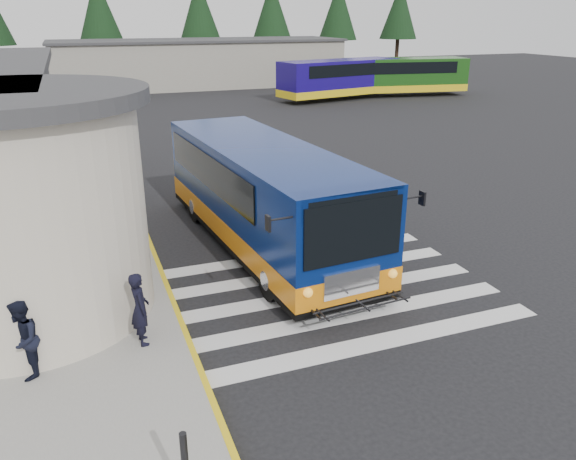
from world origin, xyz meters
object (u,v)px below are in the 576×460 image
object	(u,v)px
far_bus_a	(339,77)
transit_bus	(264,199)
pedestrian_a	(140,309)
far_bus_b	(405,75)
pedestrian_b	(22,340)

from	to	relation	value
far_bus_a	transit_bus	bearing A→B (deg)	137.91
pedestrian_a	far_bus_b	xyz separation A→B (m)	(25.23, 31.04, 0.77)
pedestrian_b	far_bus_b	xyz separation A→B (m)	(27.32, 31.45, 0.77)
pedestrian_b	far_bus_a	size ratio (longest dim) A/B	0.15
transit_bus	far_bus_a	xyz separation A→B (m)	(15.21, 26.67, 0.29)
far_bus_b	pedestrian_a	bearing A→B (deg)	149.40
transit_bus	far_bus_b	world-z (taller)	far_bus_b
far_bus_a	pedestrian_a	bearing A→B (deg)	135.79
pedestrian_a	far_bus_b	distance (m)	40.01
pedestrian_b	far_bus_a	bearing A→B (deg)	150.33
transit_bus	pedestrian_a	size ratio (longest dim) A/B	6.95
pedestrian_a	far_bus_a	world-z (taller)	far_bus_a
transit_bus	pedestrian_b	bearing A→B (deg)	-146.95
pedestrian_b	far_bus_b	size ratio (longest dim) A/B	0.15
far_bus_a	far_bus_b	size ratio (longest dim) A/B	1.01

